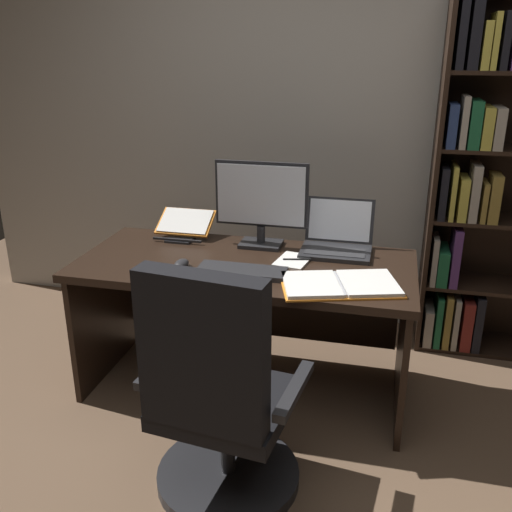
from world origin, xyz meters
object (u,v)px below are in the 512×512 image
desk (249,291)px  computer_mouse (182,264)px  monitor (261,204)px  laptop (337,241)px  notepad (293,261)px  open_binder (340,284)px  pen (297,259)px  reading_stand_with_book (185,225)px  bookshelf (496,189)px  office_chair (218,405)px  keyboard (242,271)px

desk → computer_mouse: size_ratio=16.00×
computer_mouse → monitor: bearing=53.4°
laptop → notepad: size_ratio=1.70×
monitor → open_binder: monitor is taller
desk → monitor: 0.46m
pen → computer_mouse: bearing=-158.5°
pen → reading_stand_with_book: bearing=160.1°
desk → laptop: 0.53m
reading_stand_with_book → bookshelf: bearing=15.5°
laptop → reading_stand_with_book: size_ratio=1.16×
monitor → laptop: size_ratio=1.38×
bookshelf → reading_stand_with_book: bookshelf is taller
monitor → pen: 0.37m
notepad → pen: bearing=0.0°
desk → reading_stand_with_book: (-0.43, 0.23, 0.26)m
laptop → pen: laptop is taller
office_chair → pen: office_chair is taller
keyboard → open_binder: bearing=-6.1°
desk → monitor: bearing=82.1°
keyboard → bookshelf: bearing=36.9°
notepad → open_binder: bearing=-45.1°
keyboard → notepad: 0.30m
monitor → pen: size_ratio=3.52×
computer_mouse → pen: 0.57m
monitor → bookshelf: bearing=22.8°
office_chair → keyboard: 0.70m
laptop → pen: 0.27m
open_binder → keyboard: bearing=157.0°
bookshelf → notepad: size_ratio=9.55×
desk → office_chair: 0.87m
bookshelf → keyboard: bookshelf is taller
keyboard → pen: bearing=42.4°
office_chair → notepad: office_chair is taller
computer_mouse → pen: bearing=21.5°
office_chair → open_binder: bearing=62.7°
office_chair → notepad: (0.14, 0.84, 0.29)m
desk → pen: 0.33m
reading_stand_with_book → pen: (0.68, -0.25, -0.05)m
desk → computer_mouse: computer_mouse is taller
office_chair → open_binder: size_ratio=1.76×
laptop → computer_mouse: size_ratio=3.43×
office_chair → keyboard: (-0.07, 0.63, 0.30)m
desk → laptop: (0.43, 0.18, 0.25)m
laptop → monitor: bearing=-179.1°
computer_mouse → notepad: size_ratio=0.50×
office_chair → pen: (0.16, 0.84, 0.30)m
desk → open_binder: open_binder is taller
reading_stand_with_book → laptop: bearing=-3.0°
office_chair → computer_mouse: bearing=127.3°
reading_stand_with_book → pen: 0.73m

